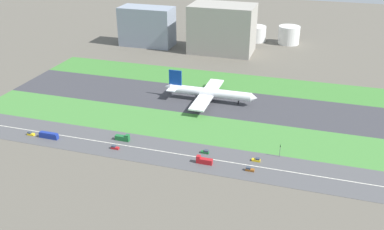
# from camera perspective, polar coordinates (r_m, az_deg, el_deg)

# --- Properties ---
(ground_plane) EXTENTS (800.00, 800.00, 0.00)m
(ground_plane) POSITION_cam_1_polar(r_m,az_deg,el_deg) (290.71, 1.88, 1.94)
(ground_plane) COLOR #5B564C
(runway) EXTENTS (280.00, 46.00, 0.10)m
(runway) POSITION_cam_1_polar(r_m,az_deg,el_deg) (290.69, 1.88, 1.95)
(runway) COLOR #38383D
(runway) RESTS_ON ground_plane
(grass_median_north) EXTENTS (280.00, 36.00, 0.10)m
(grass_median_north) POSITION_cam_1_polar(r_m,az_deg,el_deg) (327.52, 3.79, 4.70)
(grass_median_north) COLOR #3D7A33
(grass_median_north) RESTS_ON ground_plane
(grass_median_south) EXTENTS (280.00, 36.00, 0.10)m
(grass_median_south) POSITION_cam_1_polar(r_m,az_deg,el_deg) (255.14, -0.56, -1.59)
(grass_median_south) COLOR #427F38
(grass_median_south) RESTS_ON ground_plane
(highway) EXTENTS (280.00, 28.00, 0.10)m
(highway) POSITION_cam_1_polar(r_m,az_deg,el_deg) (228.66, -2.98, -5.10)
(highway) COLOR #4C4C4F
(highway) RESTS_ON ground_plane
(highway_centerline) EXTENTS (266.00, 0.50, 0.01)m
(highway_centerline) POSITION_cam_1_polar(r_m,az_deg,el_deg) (228.63, -2.99, -5.09)
(highway_centerline) COLOR silver
(highway_centerline) RESTS_ON highway
(airliner) EXTENTS (65.00, 56.00, 19.70)m
(airliner) POSITION_cam_1_polar(r_m,az_deg,el_deg) (287.94, 2.16, 3.05)
(airliner) COLOR white
(airliner) RESTS_ON runway
(car_0) EXTENTS (4.40, 1.80, 2.00)m
(car_0) POSITION_cam_1_polar(r_m,az_deg,el_deg) (227.51, 1.81, -4.99)
(car_0) COLOR #19662D
(car_0) RESTS_ON highway
(truck_1) EXTENTS (8.40, 2.50, 4.00)m
(truck_1) POSITION_cam_1_polar(r_m,az_deg,el_deg) (218.41, 1.62, -6.18)
(truck_1) COLOR #B2191E
(truck_1) RESTS_ON highway
(bus_0) EXTENTS (11.60, 2.50, 3.50)m
(bus_0) POSITION_cam_1_polar(r_m,az_deg,el_deg) (255.14, -18.76, -2.62)
(bus_0) COLOR navy
(bus_0) RESTS_ON highway
(car_3) EXTENTS (4.40, 1.80, 2.00)m
(car_3) POSITION_cam_1_polar(r_m,az_deg,el_deg) (262.51, -20.93, -2.39)
(car_3) COLOR yellow
(car_3) RESTS_ON highway
(car_4) EXTENTS (4.40, 1.80, 2.00)m
(car_4) POSITION_cam_1_polar(r_m,az_deg,el_deg) (223.01, 8.69, -5.99)
(car_4) COLOR yellow
(car_4) RESTS_ON highway
(car_2) EXTENTS (4.40, 1.80, 2.00)m
(car_2) POSITION_cam_1_polar(r_m,az_deg,el_deg) (214.80, 7.76, -7.27)
(car_2) COLOR brown
(car_2) RESTS_ON highway
(truck_0) EXTENTS (8.40, 2.50, 4.00)m
(truck_0) POSITION_cam_1_polar(r_m,az_deg,el_deg) (242.56, -9.32, -3.06)
(truck_0) COLOR #19662D
(truck_0) RESTS_ON highway
(car_1) EXTENTS (4.40, 1.80, 2.00)m
(car_1) POSITION_cam_1_polar(r_m,az_deg,el_deg) (235.28, -10.38, -4.33)
(car_1) COLOR #B2191E
(car_1) RESTS_ON highway
(traffic_light) EXTENTS (0.36, 0.50, 7.20)m
(traffic_light) POSITION_cam_1_polar(r_m,az_deg,el_deg) (227.31, 11.78, -4.62)
(traffic_light) COLOR #4C4C51
(traffic_light) RESTS_ON highway
(terminal_building) EXTENTS (50.69, 24.74, 36.63)m
(terminal_building) POSITION_cam_1_polar(r_m,az_deg,el_deg) (415.56, -6.08, 11.80)
(terminal_building) COLOR gray
(terminal_building) RESTS_ON ground_plane
(hangar_building) EXTENTS (57.49, 36.44, 43.09)m
(hangar_building) POSITION_cam_1_polar(r_m,az_deg,el_deg) (392.51, 4.09, 11.54)
(hangar_building) COLOR #9E998E
(hangar_building) RESTS_ON ground_plane
(fuel_tank_west) EXTENTS (20.63, 20.63, 14.97)m
(fuel_tank_west) POSITION_cam_1_polar(r_m,az_deg,el_deg) (434.60, 8.55, 10.80)
(fuel_tank_west) COLOR silver
(fuel_tank_west) RESTS_ON ground_plane
(fuel_tank_centre) EXTENTS (20.64, 20.64, 17.31)m
(fuel_tank_centre) POSITION_cam_1_polar(r_m,az_deg,el_deg) (430.91, 12.93, 10.47)
(fuel_tank_centre) COLOR silver
(fuel_tank_centre) RESTS_ON ground_plane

